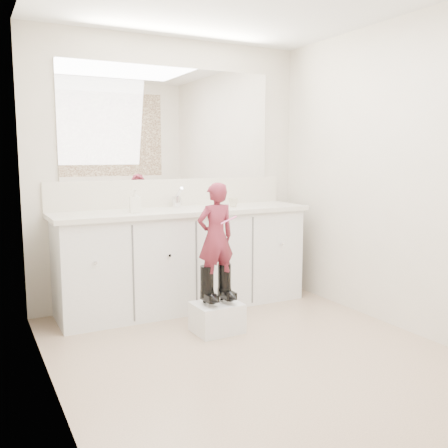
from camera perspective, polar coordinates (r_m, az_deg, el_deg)
floor at (r=3.55m, az=3.41°, el=-14.64°), size 3.00×3.00×0.00m
wall_back at (r=4.64m, az=-6.06°, el=5.87°), size 2.60×0.00×2.60m
wall_left at (r=2.85m, az=-19.55°, el=4.18°), size 0.00×3.00×3.00m
wall_right at (r=4.11m, az=19.38°, el=5.21°), size 0.00×3.00×3.00m
vanity_cabinet at (r=4.48m, az=-4.62°, el=-4.19°), size 2.20×0.55×0.85m
countertop at (r=4.39m, az=-4.61°, el=1.46°), size 2.28×0.58×0.04m
backsplash at (r=4.63m, az=-5.96°, el=3.58°), size 2.28×0.03×0.25m
mirror at (r=4.63m, az=-6.08°, el=11.32°), size 2.00×0.02×1.00m
faucet at (r=4.54m, az=-5.43°, el=2.55°), size 0.08×0.08×0.10m
cup at (r=4.55m, az=1.06°, el=2.52°), size 0.12×0.12×0.09m
soap_bottle at (r=4.16m, az=-10.14°, el=2.64°), size 0.10×0.10×0.20m
step_stool at (r=3.92m, az=-0.81°, el=-10.63°), size 0.36×0.31×0.23m
boot_left at (r=3.83m, az=-1.96°, el=-6.99°), size 0.11×0.20×0.30m
boot_right at (r=3.90m, az=0.05°, el=-6.73°), size 0.11×0.20×0.30m
toddler at (r=3.79m, az=-0.96°, el=-1.50°), size 0.31×0.21×0.83m
toothbrush at (r=3.73m, az=0.55°, el=0.45°), size 0.14×0.02×0.06m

